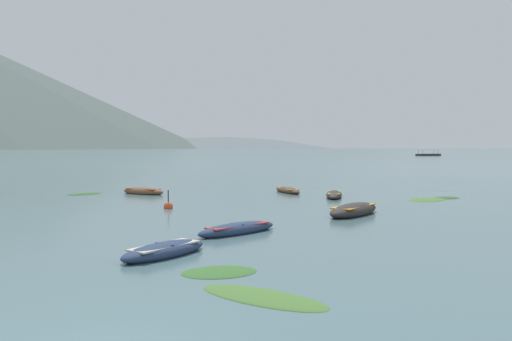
# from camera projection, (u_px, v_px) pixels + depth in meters

# --- Properties ---
(ground_plane) EXTENTS (6000.00, 6000.00, 0.00)m
(ground_plane) POSITION_uv_depth(u_px,v_px,m) (243.00, 148.00, 1505.74)
(ground_plane) COLOR slate
(mountain_1) EXTENTS (941.80, 941.80, 319.54)m
(mountain_1) POSITION_uv_depth(u_px,v_px,m) (36.00, 96.00, 1565.23)
(mountain_1) COLOR slate
(mountain_1) RESTS_ON ground
(mountain_2) EXTENTS (1116.14, 1116.14, 254.87)m
(mountain_2) POSITION_uv_depth(u_px,v_px,m) (231.00, 105.00, 1501.98)
(mountain_2) COLOR slate
(mountain_2) RESTS_ON ground
(rowboat_1) EXTENTS (2.16, 3.86, 0.51)m
(rowboat_1) POSITION_uv_depth(u_px,v_px,m) (288.00, 190.00, 37.86)
(rowboat_1) COLOR #4C3323
(rowboat_1) RESTS_ON ground
(rowboat_2) EXTENTS (2.94, 3.35, 0.54)m
(rowboat_2) POSITION_uv_depth(u_px,v_px,m) (164.00, 250.00, 15.91)
(rowboat_2) COLOR navy
(rowboat_2) RESTS_ON ground
(rowboat_3) EXTENTS (1.85, 4.23, 0.54)m
(rowboat_3) POSITION_uv_depth(u_px,v_px,m) (334.00, 195.00, 34.40)
(rowboat_3) COLOR #2D2826
(rowboat_3) RESTS_ON ground
(rowboat_4) EXTENTS (3.84, 4.41, 0.74)m
(rowboat_4) POSITION_uv_depth(u_px,v_px,m) (354.00, 210.00, 25.51)
(rowboat_4) COLOR #2D2826
(rowboat_4) RESTS_ON ground
(rowboat_5) EXTENTS (3.55, 3.38, 0.53)m
(rowboat_5) POSITION_uv_depth(u_px,v_px,m) (238.00, 229.00, 20.06)
(rowboat_5) COLOR navy
(rowboat_5) RESTS_ON ground
(rowboat_6) EXTENTS (3.72, 2.88, 0.63)m
(rowboat_6) POSITION_uv_depth(u_px,v_px,m) (143.00, 191.00, 36.71)
(rowboat_6) COLOR brown
(rowboat_6) RESTS_ON ground
(ferry_0) EXTENTS (9.85, 5.94, 2.54)m
(ferry_0) POSITION_uv_depth(u_px,v_px,m) (428.00, 155.00, 193.06)
(ferry_0) COLOR #2D2826
(ferry_0) RESTS_ON ground
(mooring_buoy) EXTENTS (0.52, 0.52, 1.18)m
(mooring_buoy) POSITION_uv_depth(u_px,v_px,m) (168.00, 206.00, 28.12)
(mooring_buoy) COLOR #DB4C1E
(mooring_buoy) RESTS_ON ground
(weed_patch_0) EXTENTS (2.86, 2.95, 0.14)m
(weed_patch_0) POSITION_uv_depth(u_px,v_px,m) (85.00, 194.00, 36.61)
(weed_patch_0) COLOR #2D5628
(weed_patch_0) RESTS_ON ground
(weed_patch_1) EXTENTS (3.69, 3.71, 0.14)m
(weed_patch_1) POSITION_uv_depth(u_px,v_px,m) (427.00, 200.00, 32.73)
(weed_patch_1) COLOR #477033
(weed_patch_1) RESTS_ON ground
(weed_patch_3) EXTENTS (3.45, 2.97, 0.14)m
(weed_patch_3) POSITION_uv_depth(u_px,v_px,m) (263.00, 297.00, 11.52)
(weed_patch_3) COLOR #477033
(weed_patch_3) RESTS_ON ground
(weed_patch_4) EXTENTS (2.39, 1.94, 0.14)m
(weed_patch_4) POSITION_uv_depth(u_px,v_px,m) (219.00, 272.00, 13.82)
(weed_patch_4) COLOR #38662D
(weed_patch_4) RESTS_ON ground
(weed_patch_5) EXTENTS (2.27, 2.06, 0.14)m
(weed_patch_5) POSITION_uv_depth(u_px,v_px,m) (447.00, 198.00, 33.84)
(weed_patch_5) COLOR #2D5628
(weed_patch_5) RESTS_ON ground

